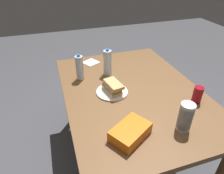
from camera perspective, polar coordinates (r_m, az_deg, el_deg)
ground_plane at (r=2.08m, az=4.47°, el=-17.98°), size 8.00×8.00×0.00m
dining_table at (r=1.62m, az=5.46°, el=-3.44°), size 1.41×1.03×0.74m
paper_plate at (r=1.53m, az=0.00°, el=-1.38°), size 0.24×0.24×0.01m
sandwich at (r=1.50m, az=0.13°, el=0.04°), size 0.19×0.13×0.08m
soda_can_red at (r=1.53m, az=23.09°, el=-2.03°), size 0.07×0.07×0.12m
chip_bag at (r=1.18m, az=5.21°, el=-12.60°), size 0.25×0.27×0.07m
water_bottle_tall at (r=1.67m, az=-9.15°, el=5.41°), size 0.06×0.06×0.22m
plastic_cup_stack at (r=1.25m, az=20.10°, el=-7.98°), size 0.08×0.08×0.18m
water_bottle_spare at (r=1.73m, az=-1.28°, el=6.95°), size 0.07×0.07×0.23m
paper_napkin at (r=1.98m, az=-6.00°, el=6.94°), size 0.18×0.18×0.01m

